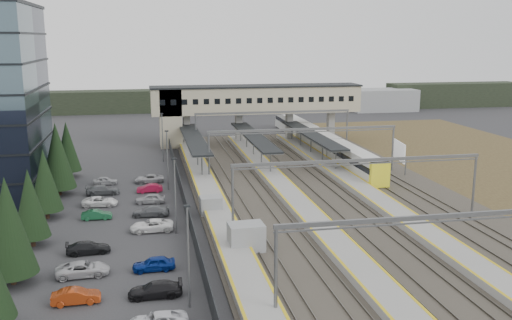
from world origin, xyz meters
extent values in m
plane|color=#2B2B2D|center=(0.00, 0.00, 0.00)|extent=(220.00, 220.00, 0.00)
cylinder|color=black|center=(-22.00, -18.00, 0.60)|extent=(0.44, 0.44, 1.20)
cone|color=black|center=(-22.00, -18.00, 5.10)|extent=(4.26, 4.26, 8.20)
cylinder|color=black|center=(-22.00, -9.00, 0.60)|extent=(0.44, 0.44, 1.20)
cone|color=black|center=(-22.00, -9.00, 4.40)|extent=(3.54, 3.54, 6.80)
cylinder|color=black|center=(-22.00, 0.00, 0.60)|extent=(0.44, 0.44, 1.20)
cone|color=black|center=(-22.00, 0.00, 4.50)|extent=(3.64, 3.64, 7.00)
cylinder|color=black|center=(-22.00, 10.00, 0.60)|extent=(0.44, 0.44, 1.20)
cone|color=black|center=(-22.00, 10.00, 5.25)|extent=(4.42, 4.42, 8.50)
cylinder|color=black|center=(-22.00, 20.00, 0.60)|extent=(0.44, 0.44, 1.20)
cone|color=black|center=(-22.00, 20.00, 4.60)|extent=(3.74, 3.74, 7.20)
imported|color=#9D3310|center=(-16.50, -22.70, 0.61)|extent=(3.74, 1.45, 1.21)
imported|color=#BBBBC0|center=(-16.50, -17.40, 0.63)|extent=(4.68, 2.42, 1.26)
imported|color=black|center=(-16.50, -12.10, 0.59)|extent=(4.21, 2.00, 1.19)
imported|color=#1A5532|center=(-16.50, -1.50, 0.55)|extent=(3.37, 1.21, 1.10)
imported|color=white|center=(-16.50, 3.80, 0.59)|extent=(4.39, 2.28, 1.18)
imported|color=#525659|center=(-16.50, 9.10, 0.63)|extent=(4.39, 1.91, 1.26)
imported|color=#ABAAAF|center=(-16.50, 14.40, 0.57)|extent=(3.46, 1.62, 1.15)
imported|color=black|center=(-10.50, -22.70, 0.62)|extent=(4.28, 1.77, 1.24)
imported|color=navy|center=(-10.50, -17.40, 0.63)|extent=(3.78, 1.65, 1.27)
imported|color=white|center=(-10.50, -6.80, 0.63)|extent=(4.57, 2.14, 1.27)
imported|color=#585B5F|center=(-10.50, -1.50, 0.61)|extent=(4.37, 2.10, 1.23)
imported|color=#9F9FA4|center=(-10.50, 3.80, 0.62)|extent=(3.77, 1.78, 1.25)
imported|color=maroon|center=(-10.50, 9.10, 0.56)|extent=(3.43, 1.33, 1.11)
imported|color=#A2A2A6|center=(-10.50, 14.40, 0.57)|extent=(4.26, 2.20, 1.15)
cylinder|color=slate|center=(-8.00, -25.00, 4.00)|extent=(0.16, 0.16, 8.00)
cube|color=black|center=(-8.00, -25.00, 8.00)|extent=(0.50, 0.25, 0.15)
cylinder|color=slate|center=(-8.00, -8.00, 4.00)|extent=(0.16, 0.16, 8.00)
cube|color=black|center=(-8.00, -8.00, 8.00)|extent=(0.50, 0.25, 0.15)
cylinder|color=slate|center=(-8.00, 10.00, 4.00)|extent=(0.16, 0.16, 8.00)
cube|color=black|center=(-8.00, 10.00, 8.00)|extent=(0.50, 0.25, 0.15)
cylinder|color=slate|center=(-8.00, 28.00, 4.00)|extent=(0.16, 0.16, 8.00)
cube|color=black|center=(-8.00, 28.00, 8.00)|extent=(0.50, 0.25, 0.15)
cube|color=#26282B|center=(-6.50, 5.00, 1.00)|extent=(0.08, 90.00, 2.00)
cube|color=gray|center=(-1.74, -14.52, 1.39)|extent=(3.43, 2.57, 2.78)
cube|color=gray|center=(-3.69, -2.46, 1.12)|extent=(2.46, 2.06, 2.23)
cube|color=#39352B|center=(12.00, 5.00, 0.10)|extent=(34.00, 90.00, 0.20)
cube|color=#59544C|center=(-0.72, 5.00, 0.28)|extent=(0.08, 90.00, 0.14)
cube|color=#59544C|center=(0.72, 5.00, 0.28)|extent=(0.08, 90.00, 0.14)
cube|color=#59544C|center=(3.28, 5.00, 0.28)|extent=(0.08, 90.00, 0.14)
cube|color=#59544C|center=(4.72, 5.00, 0.28)|extent=(0.08, 90.00, 0.14)
cube|color=#59544C|center=(9.28, 5.00, 0.28)|extent=(0.08, 90.00, 0.14)
cube|color=#59544C|center=(10.72, 5.00, 0.28)|extent=(0.08, 90.00, 0.14)
cube|color=#59544C|center=(13.28, 5.00, 0.28)|extent=(0.08, 90.00, 0.14)
cube|color=#59544C|center=(14.72, 5.00, 0.28)|extent=(0.08, 90.00, 0.14)
cube|color=#59544C|center=(19.28, 5.00, 0.28)|extent=(0.08, 90.00, 0.14)
cube|color=#59544C|center=(20.72, 5.00, 0.28)|extent=(0.08, 90.00, 0.14)
cube|color=#59544C|center=(23.28, 5.00, 0.28)|extent=(0.08, 90.00, 0.14)
cube|color=#59544C|center=(24.72, 5.00, 0.28)|extent=(0.08, 90.00, 0.14)
cube|color=#989893|center=(-3.00, 5.00, 0.45)|extent=(3.20, 82.00, 0.90)
cube|color=gold|center=(-4.45, 5.00, 0.91)|extent=(0.25, 82.00, 0.02)
cube|color=gold|center=(-1.55, 5.00, 0.91)|extent=(0.25, 82.00, 0.02)
cube|color=#989893|center=(7.00, 5.00, 0.45)|extent=(3.20, 82.00, 0.90)
cube|color=gold|center=(5.55, 5.00, 0.91)|extent=(0.25, 82.00, 0.02)
cube|color=gold|center=(8.45, 5.00, 0.91)|extent=(0.25, 82.00, 0.02)
cube|color=#989893|center=(17.00, 5.00, 0.45)|extent=(3.20, 82.00, 0.90)
cube|color=gold|center=(15.55, 5.00, 0.91)|extent=(0.25, 82.00, 0.02)
cube|color=gold|center=(18.45, 5.00, 0.91)|extent=(0.25, 82.00, 0.02)
cube|color=black|center=(-3.00, 27.00, 4.00)|extent=(3.00, 30.00, 0.25)
cube|color=slate|center=(-3.00, 27.00, 3.85)|extent=(3.10, 30.00, 0.12)
cylinder|color=slate|center=(-3.00, 14.00, 2.40)|extent=(0.20, 0.20, 3.10)
cylinder|color=slate|center=(-3.00, 20.50, 2.40)|extent=(0.20, 0.20, 3.10)
cylinder|color=slate|center=(-3.00, 27.00, 2.40)|extent=(0.20, 0.20, 3.10)
cylinder|color=slate|center=(-3.00, 33.50, 2.40)|extent=(0.20, 0.20, 3.10)
cylinder|color=slate|center=(-3.00, 40.00, 2.40)|extent=(0.20, 0.20, 3.10)
cube|color=black|center=(7.00, 27.00, 4.00)|extent=(3.00, 30.00, 0.25)
cube|color=slate|center=(7.00, 27.00, 3.85)|extent=(3.10, 30.00, 0.12)
cylinder|color=slate|center=(7.00, 14.00, 2.40)|extent=(0.20, 0.20, 3.10)
cylinder|color=slate|center=(7.00, 20.50, 2.40)|extent=(0.20, 0.20, 3.10)
cylinder|color=slate|center=(7.00, 27.00, 2.40)|extent=(0.20, 0.20, 3.10)
cylinder|color=slate|center=(7.00, 33.50, 2.40)|extent=(0.20, 0.20, 3.10)
cylinder|color=slate|center=(7.00, 40.00, 2.40)|extent=(0.20, 0.20, 3.10)
cube|color=black|center=(17.00, 27.00, 4.00)|extent=(3.00, 30.00, 0.25)
cube|color=slate|center=(17.00, 27.00, 3.85)|extent=(3.10, 30.00, 0.12)
cylinder|color=slate|center=(17.00, 14.00, 2.40)|extent=(0.20, 0.20, 3.10)
cylinder|color=slate|center=(17.00, 20.50, 2.40)|extent=(0.20, 0.20, 3.10)
cylinder|color=slate|center=(17.00, 27.00, 2.40)|extent=(0.20, 0.20, 3.10)
cylinder|color=slate|center=(17.00, 33.50, 2.40)|extent=(0.20, 0.20, 3.10)
cylinder|color=slate|center=(17.00, 40.00, 2.40)|extent=(0.20, 0.20, 3.10)
cube|color=#B4AD89|center=(10.50, 42.00, 8.50)|extent=(40.00, 6.00, 5.00)
cube|color=black|center=(10.50, 42.00, 11.05)|extent=(40.40, 6.40, 0.30)
cube|color=#B4AD89|center=(-6.00, 42.00, 5.50)|extent=(4.00, 6.00, 11.00)
cube|color=black|center=(-7.50, 38.98, 8.60)|extent=(1.00, 0.06, 1.00)
cube|color=black|center=(-5.50, 38.98, 8.60)|extent=(1.00, 0.06, 1.00)
cube|color=black|center=(-3.50, 38.98, 8.60)|extent=(1.00, 0.06, 1.00)
cube|color=black|center=(-1.50, 38.98, 8.60)|extent=(1.00, 0.06, 1.00)
cube|color=black|center=(0.50, 38.98, 8.60)|extent=(1.00, 0.06, 1.00)
cube|color=black|center=(2.50, 38.98, 8.60)|extent=(1.00, 0.06, 1.00)
cube|color=black|center=(4.50, 38.98, 8.60)|extent=(1.00, 0.06, 1.00)
cube|color=black|center=(6.50, 38.98, 8.60)|extent=(1.00, 0.06, 1.00)
cube|color=black|center=(8.50, 38.98, 8.60)|extent=(1.00, 0.06, 1.00)
cube|color=black|center=(10.50, 38.98, 8.60)|extent=(1.00, 0.06, 1.00)
cube|color=black|center=(12.50, 38.98, 8.60)|extent=(1.00, 0.06, 1.00)
cube|color=black|center=(14.50, 38.98, 8.60)|extent=(1.00, 0.06, 1.00)
cube|color=black|center=(16.50, 38.98, 8.60)|extent=(1.00, 0.06, 1.00)
cube|color=black|center=(18.50, 38.98, 8.60)|extent=(1.00, 0.06, 1.00)
cube|color=black|center=(20.50, 38.98, 8.60)|extent=(1.00, 0.06, 1.00)
cube|color=black|center=(22.50, 38.98, 8.60)|extent=(1.00, 0.06, 1.00)
cube|color=black|center=(24.50, 38.98, 8.60)|extent=(1.00, 0.06, 1.00)
cube|color=black|center=(26.50, 38.98, 8.60)|extent=(1.00, 0.06, 1.00)
cube|color=black|center=(28.50, 38.98, 8.60)|extent=(1.00, 0.06, 1.00)
cube|color=#989893|center=(-4.50, 42.00, 3.00)|extent=(1.20, 1.60, 6.00)
cube|color=#989893|center=(-3.00, 42.00, 3.00)|extent=(1.20, 1.60, 6.00)
cube|color=#989893|center=(7.00, 42.00, 3.00)|extent=(1.20, 1.60, 6.00)
cube|color=#989893|center=(17.00, 42.00, 3.00)|extent=(1.20, 1.60, 6.00)
cube|color=#989893|center=(25.50, 42.00, 3.00)|extent=(1.20, 1.60, 6.00)
cylinder|color=slate|center=(-2.00, -28.00, 3.50)|extent=(0.28, 0.28, 7.00)
cube|color=slate|center=(12.00, -28.00, 7.00)|extent=(28.40, 0.25, 0.35)
cube|color=slate|center=(12.00, -28.00, 6.60)|extent=(28.40, 0.12, 0.12)
cylinder|color=slate|center=(-2.00, -8.00, 3.50)|extent=(0.28, 0.28, 7.00)
cylinder|color=slate|center=(26.00, -8.00, 3.50)|extent=(0.28, 0.28, 7.00)
cube|color=slate|center=(12.00, -8.00, 7.00)|extent=(28.40, 0.25, 0.35)
cube|color=slate|center=(12.00, -8.00, 6.60)|extent=(28.40, 0.12, 0.12)
cylinder|color=slate|center=(-2.00, 14.00, 3.50)|extent=(0.28, 0.28, 7.00)
cylinder|color=slate|center=(26.00, 14.00, 3.50)|extent=(0.28, 0.28, 7.00)
cube|color=slate|center=(12.00, 14.00, 7.00)|extent=(28.40, 0.25, 0.35)
cube|color=slate|center=(12.00, 14.00, 6.60)|extent=(28.40, 0.12, 0.12)
cylinder|color=slate|center=(-2.00, 34.00, 3.50)|extent=(0.28, 0.28, 7.00)
cylinder|color=slate|center=(26.00, 34.00, 3.50)|extent=(0.28, 0.28, 7.00)
cube|color=slate|center=(12.00, 34.00, 7.00)|extent=(28.40, 0.25, 0.35)
cube|color=slate|center=(12.00, 34.00, 6.60)|extent=(28.40, 0.12, 0.12)
cube|color=silver|center=(20.00, 13.85, 2.00)|extent=(2.66, 18.43, 3.42)
cube|color=black|center=(20.00, 13.85, 2.38)|extent=(2.72, 17.83, 0.86)
cube|color=slate|center=(20.00, 13.85, 0.52)|extent=(2.28, 17.03, 0.48)
cube|color=silver|center=(20.00, 32.88, 2.00)|extent=(2.66, 18.43, 3.42)
cube|color=black|center=(20.00, 32.88, 2.38)|extent=(2.72, 17.83, 0.86)
cube|color=slate|center=(20.00, 32.88, 0.52)|extent=(2.28, 17.03, 0.48)
cube|color=silver|center=(20.00, 51.91, 2.00)|extent=(2.66, 18.43, 3.42)
cube|color=black|center=(20.00, 51.91, 2.38)|extent=(2.72, 17.83, 0.86)
cube|color=slate|center=(20.00, 51.91, 0.52)|extent=(2.28, 17.03, 0.48)
cube|color=yellow|center=(20.00, 4.74, 2.00)|extent=(2.68, 0.90, 3.42)
cylinder|color=slate|center=(26.71, 10.84, 1.52)|extent=(0.20, 0.20, 3.04)
cylinder|color=slate|center=(26.71, 15.53, 1.52)|extent=(0.20, 0.20, 3.04)
cube|color=silver|center=(26.71, 13.18, 3.36)|extent=(1.00, 5.65, 2.85)
cube|color=black|center=(-10.00, 95.00, 3.00)|extent=(60.00, 8.00, 6.00)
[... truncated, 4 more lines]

